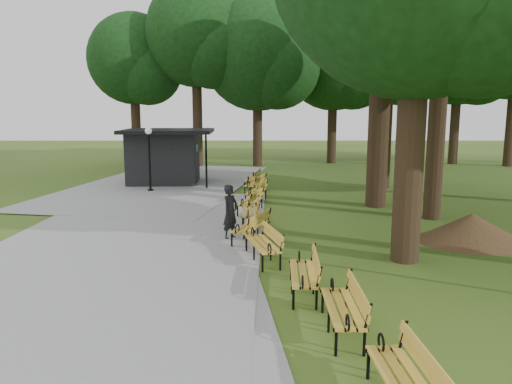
{
  "coord_description": "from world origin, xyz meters",
  "views": [
    {
      "loc": [
        -0.25,
        -10.81,
        3.79
      ],
      "look_at": [
        -0.2,
        5.09,
        1.1
      ],
      "focal_mm": 34.3,
      "sensor_mm": 36.0,
      "label": 1
    }
  ],
  "objects_px": {
    "bench_0": "(404,382)",
    "bench_7": "(256,192)",
    "bench_9": "(252,179)",
    "bench_3": "(262,244)",
    "bench_1": "(342,308)",
    "bench_4": "(251,227)",
    "lamp_post": "(149,145)",
    "kiosk": "(164,156)",
    "bench_5": "(250,212)",
    "bench_6": "(250,201)",
    "bench_8": "(255,184)",
    "dirt_mound": "(472,228)",
    "bench_2": "(303,274)",
    "person": "(230,212)"
  },
  "relations": [
    {
      "from": "bench_4",
      "to": "bench_5",
      "type": "relative_size",
      "value": 1.0
    },
    {
      "from": "bench_5",
      "to": "bench_8",
      "type": "xyz_separation_m",
      "value": [
        0.17,
        6.12,
        0.0
      ]
    },
    {
      "from": "bench_3",
      "to": "bench_8",
      "type": "distance_m",
      "value": 10.11
    },
    {
      "from": "bench_8",
      "to": "bench_3",
      "type": "bearing_deg",
      "value": 18.53
    },
    {
      "from": "bench_2",
      "to": "bench_3",
      "type": "relative_size",
      "value": 1.0
    },
    {
      "from": "bench_6",
      "to": "bench_5",
      "type": "bearing_deg",
      "value": 16.65
    },
    {
      "from": "bench_3",
      "to": "bench_9",
      "type": "xyz_separation_m",
      "value": [
        -0.33,
        11.74,
        0.0
      ]
    },
    {
      "from": "bench_3",
      "to": "bench_4",
      "type": "relative_size",
      "value": 1.0
    },
    {
      "from": "bench_1",
      "to": "lamp_post",
      "type": "bearing_deg",
      "value": -155.91
    },
    {
      "from": "dirt_mound",
      "to": "bench_9",
      "type": "distance_m",
      "value": 11.84
    },
    {
      "from": "kiosk",
      "to": "bench_3",
      "type": "bearing_deg",
      "value": -71.05
    },
    {
      "from": "person",
      "to": "bench_3",
      "type": "bearing_deg",
      "value": -124.04
    },
    {
      "from": "bench_6",
      "to": "bench_0",
      "type": "bearing_deg",
      "value": 25.81
    },
    {
      "from": "person",
      "to": "lamp_post",
      "type": "bearing_deg",
      "value": 58.93
    },
    {
      "from": "bench_4",
      "to": "bench_5",
      "type": "xyz_separation_m",
      "value": [
        -0.04,
        2.11,
        0.0
      ]
    },
    {
      "from": "bench_2",
      "to": "bench_9",
      "type": "bearing_deg",
      "value": -172.46
    },
    {
      "from": "kiosk",
      "to": "bench_9",
      "type": "bearing_deg",
      "value": -19.81
    },
    {
      "from": "kiosk",
      "to": "dirt_mound",
      "type": "height_order",
      "value": "kiosk"
    },
    {
      "from": "bench_0",
      "to": "bench_7",
      "type": "height_order",
      "value": "same"
    },
    {
      "from": "bench_3",
      "to": "bench_7",
      "type": "relative_size",
      "value": 1.0
    },
    {
      "from": "bench_2",
      "to": "bench_6",
      "type": "bearing_deg",
      "value": -168.85
    },
    {
      "from": "bench_7",
      "to": "bench_8",
      "type": "xyz_separation_m",
      "value": [
        -0.04,
        2.13,
        0.0
      ]
    },
    {
      "from": "bench_3",
      "to": "bench_6",
      "type": "bearing_deg",
      "value": 169.29
    },
    {
      "from": "bench_4",
      "to": "bench_6",
      "type": "bearing_deg",
      "value": -156.32
    },
    {
      "from": "bench_4",
      "to": "bench_6",
      "type": "distance_m",
      "value": 3.93
    },
    {
      "from": "lamp_post",
      "to": "bench_6",
      "type": "xyz_separation_m",
      "value": [
        4.7,
        -4.82,
        -1.72
      ]
    },
    {
      "from": "bench_7",
      "to": "bench_9",
      "type": "relative_size",
      "value": 1.0
    },
    {
      "from": "bench_0",
      "to": "person",
      "type": "bearing_deg",
      "value": -165.44
    },
    {
      "from": "person",
      "to": "bench_1",
      "type": "bearing_deg",
      "value": -127.47
    },
    {
      "from": "person",
      "to": "bench_9",
      "type": "bearing_deg",
      "value": 29.4
    },
    {
      "from": "bench_0",
      "to": "bench_7",
      "type": "relative_size",
      "value": 1.0
    },
    {
      "from": "bench_0",
      "to": "bench_4",
      "type": "xyz_separation_m",
      "value": [
        -1.98,
        8.19,
        0.0
      ]
    },
    {
      "from": "lamp_post",
      "to": "kiosk",
      "type": "bearing_deg",
      "value": 86.08
    },
    {
      "from": "dirt_mound",
      "to": "bench_9",
      "type": "bearing_deg",
      "value": 122.7
    },
    {
      "from": "bench_1",
      "to": "bench_3",
      "type": "distance_m",
      "value": 4.23
    },
    {
      "from": "kiosk",
      "to": "bench_6",
      "type": "xyz_separation_m",
      "value": [
        4.52,
        -7.46,
        -0.96
      ]
    },
    {
      "from": "bench_4",
      "to": "bench_7",
      "type": "distance_m",
      "value": 6.1
    },
    {
      "from": "bench_1",
      "to": "bench_5",
      "type": "height_order",
      "value": "same"
    },
    {
      "from": "kiosk",
      "to": "bench_6",
      "type": "relative_size",
      "value": 2.35
    },
    {
      "from": "dirt_mound",
      "to": "bench_5",
      "type": "height_order",
      "value": "bench_5"
    },
    {
      "from": "bench_9",
      "to": "bench_3",
      "type": "bearing_deg",
      "value": 10.08
    },
    {
      "from": "bench_2",
      "to": "bench_9",
      "type": "xyz_separation_m",
      "value": [
        -1.13,
        13.98,
        0.0
      ]
    },
    {
      "from": "bench_1",
      "to": "bench_2",
      "type": "distance_m",
      "value": 1.85
    },
    {
      "from": "bench_3",
      "to": "bench_8",
      "type": "relative_size",
      "value": 1.0
    },
    {
      "from": "person",
      "to": "bench_7",
      "type": "height_order",
      "value": "person"
    },
    {
      "from": "bench_1",
      "to": "bench_7",
      "type": "xyz_separation_m",
      "value": [
        -1.43,
        12.01,
        0.0
      ]
    },
    {
      "from": "bench_3",
      "to": "bench_4",
      "type": "xyz_separation_m",
      "value": [
        -0.31,
        1.87,
        0.0
      ]
    },
    {
      "from": "bench_7",
      "to": "bench_8",
      "type": "relative_size",
      "value": 1.0
    },
    {
      "from": "bench_0",
      "to": "bench_8",
      "type": "distance_m",
      "value": 16.52
    },
    {
      "from": "bench_1",
      "to": "bench_4",
      "type": "relative_size",
      "value": 1.0
    }
  ]
}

